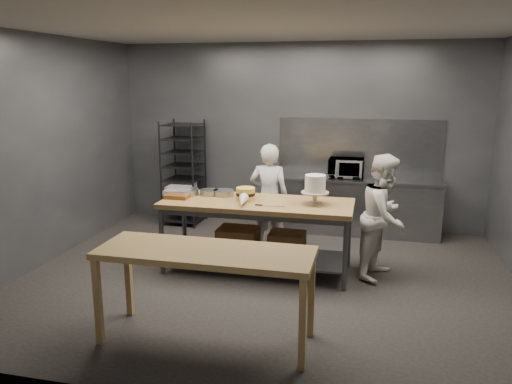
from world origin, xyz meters
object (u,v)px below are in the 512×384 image
work_table (258,228)px  frosted_cake_stand (315,186)px  chef_behind (269,198)px  layer_cake (246,194)px  speed_rack (184,174)px  microwave (346,168)px  near_counter (205,259)px  chef_right (384,216)px

work_table → frosted_cake_stand: bearing=0.5°
chef_behind → layer_cake: 0.83m
work_table → frosted_cake_stand: frosted_cake_stand is taller
speed_rack → microwave: 2.70m
near_counter → layer_cake: bearing=92.9°
near_counter → chef_right: 2.58m
near_counter → microwave: 3.90m
near_counter → speed_rack: size_ratio=1.14×
chef_right → layer_cake: size_ratio=6.45×
chef_behind → microwave: size_ratio=2.85×
speed_rack → chef_right: bearing=-27.0°
chef_right → layer_cake: 1.74m
near_counter → chef_right: bearing=50.9°
near_counter → layer_cake: 1.86m
near_counter → chef_right: chef_right is taller
speed_rack → microwave: speed_rack is taller
chef_behind → near_counter: bearing=89.4°
near_counter → speed_rack: 4.01m
chef_behind → chef_right: size_ratio=1.00×
speed_rack → frosted_cake_stand: size_ratio=4.78×
chef_behind → layer_cake: (-0.14, -0.79, 0.23)m
work_table → frosted_cake_stand: (0.72, 0.01, 0.58)m
near_counter → frosted_cake_stand: 2.02m
chef_behind → frosted_cake_stand: chef_behind is taller
work_table → microwave: bearing=62.8°
speed_rack → layer_cake: 2.39m
near_counter → chef_behind: bearing=89.0°
near_counter → layer_cake: size_ratio=8.34×
chef_right → work_table: bearing=117.1°
chef_behind → layer_cake: bearing=80.4°
near_counter → speed_rack: speed_rack is taller
speed_rack → chef_behind: 1.97m
work_table → chef_right: (1.56, 0.18, 0.20)m
frosted_cake_stand → layer_cake: frosted_cake_stand is taller
chef_behind → work_table: bearing=92.1°
near_counter → chef_behind: chef_behind is taller
microwave → near_counter: bearing=-105.7°
work_table → speed_rack: speed_rack is taller
chef_right → frosted_cake_stand: bearing=122.1°
microwave → frosted_cake_stand: size_ratio=1.48×
speed_rack → microwave: (2.69, 0.08, 0.19)m
near_counter → chef_behind: (0.05, 2.64, -0.04)m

